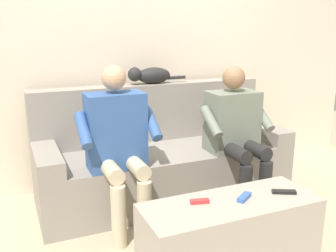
{
  "coord_description": "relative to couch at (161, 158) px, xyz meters",
  "views": [
    {
      "loc": [
        1.18,
        2.73,
        1.43
      ],
      "look_at": [
        0.0,
        -0.01,
        0.64
      ],
      "focal_mm": 41.12,
      "sensor_mm": 36.0,
      "label": 1
    }
  ],
  "objects": [
    {
      "name": "ground_plane",
      "position": [
        0.0,
        0.75,
        -0.32
      ],
      "size": [
        8.0,
        8.0,
        0.0
      ],
      "primitive_type": "plane",
      "color": "tan"
    },
    {
      "name": "back_wall",
      "position": [
        0.0,
        -0.47,
        0.94
      ],
      "size": [
        4.79,
        0.06,
        2.52
      ],
      "primitive_type": "cube",
      "color": "beige",
      "rests_on": "ground"
    },
    {
      "name": "couch",
      "position": [
        0.0,
        0.0,
        0.0
      ],
      "size": [
        2.08,
        0.78,
        0.93
      ],
      "color": "gray",
      "rests_on": "ground"
    },
    {
      "name": "coffee_table",
      "position": [
        0.0,
        1.09,
        -0.12
      ],
      "size": [
        1.09,
        0.42,
        0.4
      ],
      "color": "#A89E8E",
      "rests_on": "ground"
    },
    {
      "name": "person_left_seated",
      "position": [
        -0.49,
        0.38,
        0.31
      ],
      "size": [
        0.55,
        0.54,
        1.12
      ],
      "color": "slate",
      "rests_on": "ground"
    },
    {
      "name": "person_right_seated",
      "position": [
        0.49,
        0.4,
        0.33
      ],
      "size": [
        0.56,
        0.49,
        1.17
      ],
      "color": "#335693",
      "rests_on": "ground"
    },
    {
      "name": "cat_on_backrest",
      "position": [
        0.01,
        -0.24,
        0.69
      ],
      "size": [
        0.53,
        0.14,
        0.16
      ],
      "color": "black",
      "rests_on": "couch"
    },
    {
      "name": "remote_blue",
      "position": [
        -0.09,
        1.1,
        0.1
      ],
      "size": [
        0.13,
        0.11,
        0.03
      ],
      "primitive_type": "cube",
      "rotation": [
        0.0,
        0.0,
        0.59
      ],
      "color": "#3860B7",
      "rests_on": "coffee_table"
    },
    {
      "name": "remote_red",
      "position": [
        0.18,
        1.04,
        0.09
      ],
      "size": [
        0.12,
        0.06,
        0.02
      ],
      "primitive_type": "cube",
      "rotation": [
        0.0,
        0.0,
        2.92
      ],
      "color": "#B73333",
      "rests_on": "coffee_table"
    },
    {
      "name": "remote_black",
      "position": [
        -0.37,
        1.12,
        0.09
      ],
      "size": [
        0.15,
        0.1,
        0.02
      ],
      "primitive_type": "cube",
      "rotation": [
        0.0,
        0.0,
        2.66
      ],
      "color": "black",
      "rests_on": "coffee_table"
    }
  ]
}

